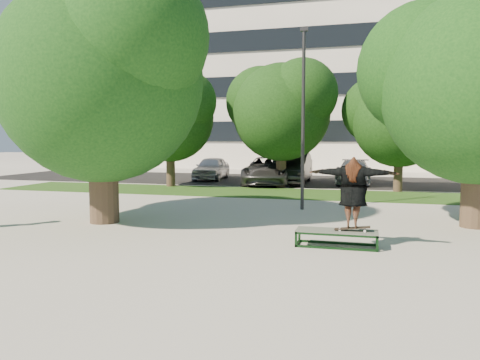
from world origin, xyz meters
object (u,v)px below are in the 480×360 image
(car_dark, at_px, (291,168))
(car_grey, at_px, (268,171))
(lamppost, at_px, (303,117))
(car_silver_b, at_px, (354,172))
(tree_left, at_px, (100,68))
(grind_box, at_px, (337,238))
(car_silver_a, at_px, (211,168))
(tree_right, at_px, (477,76))

(car_dark, bearing_deg, car_grey, -150.21)
(lamppost, xyz_separation_m, car_silver_b, (1.44, 10.03, -2.51))
(tree_left, relative_size, car_grey, 1.36)
(tree_left, bearing_deg, grind_box, -12.13)
(grind_box, bearing_deg, car_dark, 102.89)
(tree_left, xyz_separation_m, car_silver_a, (-1.52, 14.31, -3.74))
(car_silver_a, xyz_separation_m, car_silver_b, (8.25, -0.38, -0.05))
(lamppost, height_order, grind_box, lamppost)
(tree_right, bearing_deg, tree_left, -168.97)
(lamppost, bearing_deg, car_grey, 109.44)
(lamppost, distance_m, car_silver_b, 10.44)
(lamppost, relative_size, car_dark, 1.22)
(lamppost, height_order, car_grey, lamppost)
(tree_left, distance_m, car_silver_a, 14.87)
(grind_box, relative_size, car_dark, 0.36)
(tree_left, relative_size, car_dark, 1.42)
(tree_right, relative_size, car_grey, 1.25)
(tree_right, bearing_deg, car_grey, 127.24)
(car_silver_a, bearing_deg, grind_box, -66.65)
(lamppost, relative_size, car_silver_b, 1.39)
(tree_right, bearing_deg, car_silver_a, 133.60)
(car_grey, distance_m, car_silver_b, 4.70)
(grind_box, xyz_separation_m, car_grey, (-4.50, 13.87, 0.54))
(lamppost, xyz_separation_m, car_silver_a, (-6.81, 10.40, -2.47))
(car_silver_a, xyz_separation_m, car_dark, (4.98, -1.22, 0.14))
(car_dark, relative_size, car_grey, 0.96)
(car_silver_a, bearing_deg, tree_right, -50.85)
(tree_left, relative_size, car_silver_b, 1.62)
(tree_right, xyz_separation_m, car_grey, (-7.92, 10.42, -3.37))
(tree_right, distance_m, car_silver_a, 17.35)
(car_silver_b, bearing_deg, car_silver_a, 177.83)
(tree_right, distance_m, grind_box, 6.23)
(car_dark, bearing_deg, car_silver_a, 165.74)
(tree_left, distance_m, car_silver_b, 15.93)
(tree_right, bearing_deg, lamppost, 158.72)
(car_dark, bearing_deg, grind_box, -77.65)
(tree_right, xyz_separation_m, lamppost, (-4.92, 1.92, -0.94))
(tree_right, bearing_deg, grind_box, -134.73)
(car_silver_a, relative_size, car_grey, 0.77)
(lamppost, distance_m, car_silver_a, 12.68)
(car_silver_b, bearing_deg, car_dark, -165.14)
(lamppost, relative_size, grind_box, 3.39)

